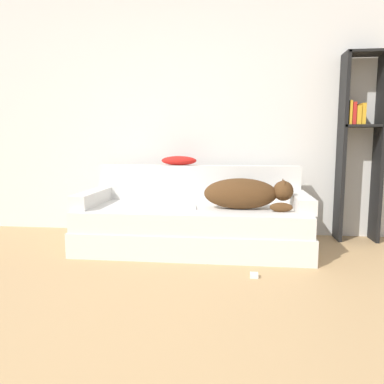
{
  "coord_description": "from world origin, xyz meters",
  "views": [
    {
      "loc": [
        0.51,
        -1.5,
        1.0
      ],
      "look_at": [
        0.11,
        1.85,
        0.55
      ],
      "focal_mm": 35.0,
      "sensor_mm": 36.0,
      "label": 1
    }
  ],
  "objects_px": {
    "laptop": "(178,207)",
    "throw_pillow": "(179,161)",
    "power_adapter": "(254,275)",
    "couch": "(193,228)",
    "bookshelf": "(360,139)",
    "dog": "(246,193)"
  },
  "relations": [
    {
      "from": "bookshelf",
      "to": "power_adapter",
      "type": "height_order",
      "value": "bookshelf"
    },
    {
      "from": "dog",
      "to": "power_adapter",
      "type": "bearing_deg",
      "value": -85.2
    },
    {
      "from": "bookshelf",
      "to": "dog",
      "type": "bearing_deg",
      "value": -152.63
    },
    {
      "from": "couch",
      "to": "throw_pillow",
      "type": "height_order",
      "value": "throw_pillow"
    },
    {
      "from": "laptop",
      "to": "power_adapter",
      "type": "relative_size",
      "value": 6.26
    },
    {
      "from": "couch",
      "to": "dog",
      "type": "height_order",
      "value": "dog"
    },
    {
      "from": "throw_pillow",
      "to": "bookshelf",
      "type": "bearing_deg",
      "value": 3.43
    },
    {
      "from": "dog",
      "to": "couch",
      "type": "bearing_deg",
      "value": 170.83
    },
    {
      "from": "laptop",
      "to": "power_adapter",
      "type": "height_order",
      "value": "laptop"
    },
    {
      "from": "laptop",
      "to": "throw_pillow",
      "type": "relative_size",
      "value": 1.0
    },
    {
      "from": "couch",
      "to": "power_adapter",
      "type": "bearing_deg",
      "value": -53.26
    },
    {
      "from": "laptop",
      "to": "power_adapter",
      "type": "bearing_deg",
      "value": -53.05
    },
    {
      "from": "power_adapter",
      "to": "throw_pillow",
      "type": "bearing_deg",
      "value": 123.3
    },
    {
      "from": "dog",
      "to": "power_adapter",
      "type": "height_order",
      "value": "dog"
    },
    {
      "from": "laptop",
      "to": "dog",
      "type": "bearing_deg",
      "value": -9.45
    },
    {
      "from": "laptop",
      "to": "power_adapter",
      "type": "distance_m",
      "value": 1.02
    },
    {
      "from": "couch",
      "to": "throw_pillow",
      "type": "bearing_deg",
      "value": 116.25
    },
    {
      "from": "power_adapter",
      "to": "couch",
      "type": "bearing_deg",
      "value": 126.74
    },
    {
      "from": "couch",
      "to": "laptop",
      "type": "bearing_deg",
      "value": -150.34
    },
    {
      "from": "couch",
      "to": "dog",
      "type": "distance_m",
      "value": 0.6
    },
    {
      "from": "dog",
      "to": "bookshelf",
      "type": "bearing_deg",
      "value": 27.37
    },
    {
      "from": "throw_pillow",
      "to": "laptop",
      "type": "bearing_deg",
      "value": -82.87
    }
  ]
}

